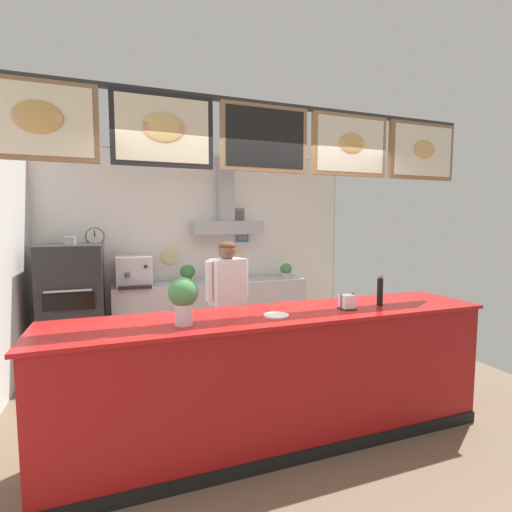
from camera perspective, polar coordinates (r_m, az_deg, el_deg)
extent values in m
plane|color=brown|center=(3.84, 0.60, -22.97)|extent=(6.31, 6.31, 0.00)
cube|color=#9E9E99|center=(5.93, -8.35, 1.47)|extent=(4.73, 0.12, 2.87)
cube|color=white|center=(5.87, -8.23, 1.43)|extent=(4.69, 0.01, 2.83)
cylinder|color=black|center=(5.73, -23.31, 2.77)|extent=(0.24, 0.02, 0.24)
cylinder|color=white|center=(5.72, -23.31, 2.77)|extent=(0.22, 0.01, 0.22)
cube|color=black|center=(5.71, -23.36, 3.18)|extent=(0.02, 0.01, 0.08)
cylinder|color=beige|center=(5.78, -12.96, -0.03)|extent=(0.25, 0.02, 0.25)
cylinder|color=beige|center=(5.98, -3.48, 0.34)|extent=(0.23, 0.02, 0.23)
cube|color=#997047|center=(5.98, -2.86, 5.74)|extent=(0.23, 0.02, 0.32)
cube|color=#606060|center=(5.97, -2.83, 5.74)|extent=(0.17, 0.01, 0.23)
cube|color=teal|center=(6.01, -2.13, 3.36)|extent=(0.21, 0.02, 0.25)
cube|color=gray|center=(6.00, -2.10, 3.35)|extent=(0.15, 0.01, 0.18)
cube|color=#A3A5AD|center=(5.75, -4.50, 4.35)|extent=(1.07, 0.39, 0.20)
cube|color=#A3A5AD|center=(5.85, -4.74, 10.19)|extent=(0.24, 0.24, 0.99)
cube|color=#2D2D2D|center=(3.46, 1.16, 22.17)|extent=(4.26, 0.04, 0.04)
cube|color=olive|center=(3.18, -30.15, 17.43)|extent=(0.78, 0.05, 0.56)
cube|color=beige|center=(3.15, -30.24, 17.54)|extent=(0.70, 0.01, 0.49)
ellipsoid|color=tan|center=(3.15, -30.30, 17.83)|extent=(0.32, 0.04, 0.23)
cube|color=tan|center=(3.14, -30.32, 17.86)|extent=(0.31, 0.01, 0.06)
cube|color=black|center=(3.16, -13.97, 18.06)|extent=(0.78, 0.05, 0.56)
cube|color=beige|center=(3.13, -13.91, 18.18)|extent=(0.70, 0.01, 0.49)
ellipsoid|color=#E5BC70|center=(3.12, -13.89, 18.48)|extent=(0.32, 0.04, 0.23)
cube|color=tan|center=(3.12, -13.87, 18.51)|extent=(0.31, 0.01, 0.06)
cube|color=#9E754C|center=(3.36, 1.34, 17.42)|extent=(0.78, 0.05, 0.56)
cube|color=black|center=(3.33, 1.52, 17.52)|extent=(0.70, 0.01, 0.49)
cube|color=#9E754C|center=(3.75, 14.06, 15.99)|extent=(0.78, 0.05, 0.56)
cube|color=#F2E5C6|center=(3.72, 14.31, 16.05)|extent=(0.70, 0.01, 0.49)
ellipsoid|color=#DBAD60|center=(3.72, 14.42, 16.29)|extent=(0.27, 0.04, 0.19)
cube|color=#E5C666|center=(3.71, 14.49, 16.31)|extent=(0.25, 0.01, 0.05)
cube|color=olive|center=(4.27, 23.87, 14.35)|extent=(0.78, 0.05, 0.56)
cube|color=#F2E5C6|center=(4.25, 24.14, 14.38)|extent=(0.70, 0.01, 0.49)
ellipsoid|color=#DBAD60|center=(4.24, 24.26, 14.59)|extent=(0.26, 0.04, 0.18)
cube|color=tan|center=(4.24, 24.34, 14.60)|extent=(0.24, 0.01, 0.05)
cube|color=maroon|center=(3.26, 3.40, -18.14)|extent=(3.56, 0.70, 1.05)
cube|color=#B31515|center=(3.08, 3.45, -8.89)|extent=(3.63, 0.74, 0.03)
cube|color=black|center=(3.20, 6.24, -28.33)|extent=(3.56, 0.02, 0.10)
cube|color=#B7BABF|center=(5.71, -6.55, -8.47)|extent=(2.82, 0.56, 0.94)
cube|color=#929499|center=(5.79, -6.52, -11.36)|extent=(2.68, 0.52, 0.02)
cube|color=#232326|center=(5.27, -26.10, -6.79)|extent=(0.73, 0.70, 1.53)
cube|color=black|center=(4.90, -26.60, -6.24)|extent=(0.55, 0.02, 0.20)
cube|color=#A3A5AD|center=(4.86, -26.69, -4.78)|extent=(0.51, 0.02, 0.02)
cylinder|color=#A3A5AD|center=(5.17, -26.46, 2.10)|extent=(0.14, 0.14, 0.10)
cube|color=#232328|center=(4.41, -4.31, -12.95)|extent=(0.32, 0.26, 0.88)
cube|color=white|center=(4.24, -4.37, -3.92)|extent=(0.42, 0.30, 0.52)
cylinder|color=white|center=(4.35, -1.74, -3.33)|extent=(0.08, 0.08, 0.44)
cylinder|color=white|center=(4.13, -7.16, -3.83)|extent=(0.08, 0.08, 0.44)
sphere|color=brown|center=(4.20, -4.41, 0.82)|extent=(0.20, 0.20, 0.20)
ellipsoid|color=#4C331E|center=(4.20, -4.41, 1.44)|extent=(0.19, 0.19, 0.11)
cube|color=silver|center=(5.42, -18.08, -2.17)|extent=(0.47, 0.44, 0.41)
cylinder|color=#4C4C51|center=(5.18, -19.01, -2.77)|extent=(0.06, 0.06, 0.06)
cube|color=black|center=(5.19, -17.92, -4.55)|extent=(0.42, 0.10, 0.04)
sphere|color=black|center=(5.18, -16.46, -1.54)|extent=(0.04, 0.04, 0.04)
cylinder|color=#4C4C51|center=(5.56, -10.37, -3.54)|extent=(0.12, 0.12, 0.08)
ellipsoid|color=#387A3D|center=(5.54, -10.39, -2.35)|extent=(0.22, 0.22, 0.20)
cylinder|color=beige|center=(5.99, 4.59, -2.90)|extent=(0.13, 0.13, 0.07)
ellipsoid|color=#47894C|center=(5.97, 4.59, -1.93)|extent=(0.19, 0.19, 0.17)
cube|color=#262628|center=(3.30, 13.66, -7.74)|extent=(0.12, 0.12, 0.01)
cylinder|color=#262628|center=(3.25, 12.79, -6.74)|extent=(0.01, 0.01, 0.14)
cylinder|color=#262628|center=(3.32, 14.56, -6.54)|extent=(0.01, 0.01, 0.14)
cube|color=white|center=(3.29, 13.68, -6.76)|extent=(0.10, 0.10, 0.12)
cylinder|color=silver|center=(2.75, -10.97, -8.63)|extent=(0.13, 0.13, 0.16)
cylinder|color=gray|center=(2.77, -10.95, -9.68)|extent=(0.12, 0.12, 0.05)
ellipsoid|color=#47894C|center=(2.72, -11.02, -5.44)|extent=(0.21, 0.21, 0.21)
cylinder|color=white|center=(2.97, 3.10, -9.01)|extent=(0.20, 0.20, 0.01)
cylinder|color=black|center=(3.49, 18.35, -5.22)|extent=(0.05, 0.05, 0.24)
sphere|color=gray|center=(3.47, 18.42, -2.97)|extent=(0.05, 0.05, 0.05)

